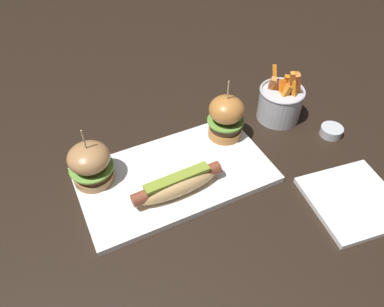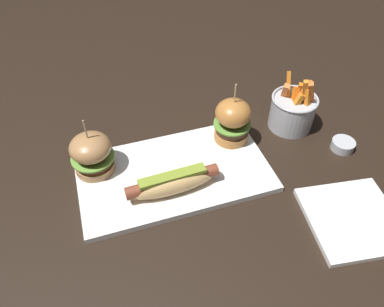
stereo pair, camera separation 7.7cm
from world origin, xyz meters
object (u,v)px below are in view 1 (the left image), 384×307
fries_bucket (280,102)px  side_plate (353,200)px  sauce_ramekin (331,131)px  platter_main (175,175)px  slider_right (226,117)px  slider_left (91,164)px  hot_dog (178,184)px

fries_bucket → side_plate: fries_bucket is taller
sauce_ramekin → side_plate: sauce_ramekin is taller
fries_bucket → sauce_ramekin: fries_bucket is taller
platter_main → slider_right: (0.16, 0.06, 0.06)m
slider_right → fries_bucket: bearing=4.5°
platter_main → side_plate: platter_main is taller
platter_main → slider_right: slider_right is taller
slider_left → slider_right: (0.31, 0.00, 0.01)m
platter_main → fries_bucket: bearing=12.7°
hot_dog → sauce_ramekin: (0.41, 0.01, -0.03)m
sauce_ramekin → slider_right: bearing=157.4°
slider_right → fries_bucket: slider_right is taller
slider_left → slider_right: size_ratio=0.90×
platter_main → slider_left: size_ratio=3.01×
slider_right → sauce_ramekin: size_ratio=2.84×
slider_left → platter_main: bearing=-20.3°
slider_right → side_plate: slider_right is taller
fries_bucket → side_plate: (-0.02, -0.29, -0.04)m
platter_main → slider_right: size_ratio=2.71×
sauce_ramekin → side_plate: 0.21m
platter_main → sauce_ramekin: 0.40m
fries_bucket → sauce_ramekin: (0.08, -0.11, -0.03)m
hot_dog → slider_left: 0.18m
platter_main → fries_bucket: (0.32, 0.07, 0.04)m
slider_right → fries_bucket: (0.16, 0.01, -0.02)m
slider_right → platter_main: bearing=-159.2°
slider_right → sauce_ramekin: 0.27m
platter_main → slider_right: 0.18m
hot_dog → fries_bucket: size_ratio=1.37×
slider_left → sauce_ramekin: slider_left is taller
slider_right → sauce_ramekin: (0.24, -0.10, -0.06)m
hot_dog → slider_right: 0.21m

